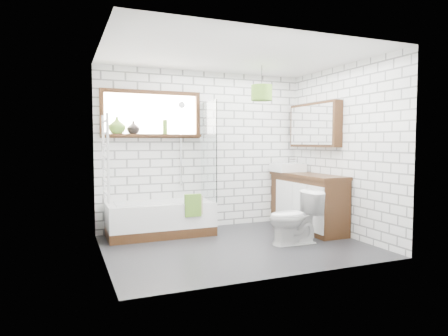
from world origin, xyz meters
name	(u,v)px	position (x,y,z in m)	size (l,w,h in m)	color
floor	(237,246)	(0.00, 0.00, -0.01)	(3.40, 2.60, 0.01)	black
ceiling	(237,55)	(0.00, 0.00, 2.50)	(3.40, 2.60, 0.01)	white
wall_back	(204,150)	(0.00, 1.30, 1.25)	(3.40, 0.01, 2.50)	white
wall_front	(290,155)	(0.00, -1.30, 1.25)	(3.40, 0.01, 2.50)	white
wall_left	(102,153)	(-1.70, 0.00, 1.25)	(0.01, 2.60, 2.50)	white
wall_right	(343,151)	(1.70, 0.00, 1.25)	(0.01, 2.60, 2.50)	white
window	(152,114)	(-0.85, 1.26, 1.80)	(1.52, 0.16, 0.68)	black
towel_radiator	(106,158)	(-1.66, 0.00, 1.20)	(0.06, 0.52, 1.00)	white
mirror_cabinet	(314,125)	(1.62, 0.60, 1.65)	(0.16, 1.20, 0.70)	black
shower_riser	(181,144)	(-0.40, 1.26, 1.35)	(0.02, 0.02, 1.30)	silver
bathtub	(161,219)	(-0.80, 0.96, 0.25)	(1.54, 0.68, 0.50)	white
shower_screen	(208,151)	(-0.05, 0.96, 1.25)	(0.02, 0.72, 1.50)	white
towel_green	(193,205)	(-0.41, 0.62, 0.48)	(0.24, 0.06, 0.32)	#548427
towel_beige	(195,205)	(-0.38, 0.62, 0.48)	(0.21, 0.05, 0.27)	tan
vanity	(307,201)	(1.45, 0.52, 0.44)	(0.50, 1.54, 0.88)	black
basin	(288,167)	(1.39, 1.02, 0.95)	(0.48, 0.42, 0.14)	white
tap	(296,164)	(1.55, 1.02, 1.01)	(0.03, 0.03, 0.16)	silver
toilet	(294,217)	(0.76, -0.20, 0.36)	(0.71, 0.41, 0.72)	white
vase_olive	(117,127)	(-1.37, 1.23, 1.60)	(0.24, 0.24, 0.25)	#5B892A
vase_dark	(133,129)	(-1.14, 1.23, 1.58)	(0.19, 0.19, 0.20)	black
bottle	(165,128)	(-0.66, 1.23, 1.59)	(0.07, 0.07, 0.22)	#5B892A
pendant	(262,93)	(0.61, 0.48, 2.10)	(0.31, 0.31, 0.23)	#548427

